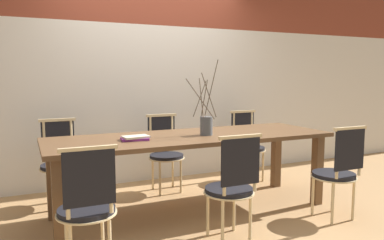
# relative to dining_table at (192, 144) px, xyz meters

# --- Properties ---
(ground_plane) EXTENTS (16.00, 16.00, 0.00)m
(ground_plane) POSITION_rel_dining_table_xyz_m (0.00, 0.00, -0.68)
(ground_plane) COLOR #A87F51
(wall_rear) EXTENTS (12.00, 0.06, 3.20)m
(wall_rear) POSITION_rel_dining_table_xyz_m (0.00, 1.30, 0.92)
(wall_rear) COLOR silver
(wall_rear) RESTS_ON ground_plane
(dining_table) EXTENTS (2.79, 0.91, 0.77)m
(dining_table) POSITION_rel_dining_table_xyz_m (0.00, 0.00, 0.00)
(dining_table) COLOR brown
(dining_table) RESTS_ON ground_plane
(chair_near_leftend) EXTENTS (0.42, 0.42, 0.90)m
(chair_near_leftend) POSITION_rel_dining_table_xyz_m (-1.14, -0.77, -0.20)
(chair_near_leftend) COLOR black
(chair_near_leftend) RESTS_ON ground_plane
(chair_near_left) EXTENTS (0.42, 0.42, 0.90)m
(chair_near_left) POSITION_rel_dining_table_xyz_m (0.01, -0.77, -0.20)
(chair_near_left) COLOR black
(chair_near_left) RESTS_ON ground_plane
(chair_near_center) EXTENTS (0.42, 0.42, 0.90)m
(chair_near_center) POSITION_rel_dining_table_xyz_m (1.15, -0.77, -0.20)
(chair_near_center) COLOR black
(chair_near_center) RESTS_ON ground_plane
(chair_far_leftend) EXTENTS (0.42, 0.42, 0.90)m
(chair_far_leftend) POSITION_rel_dining_table_xyz_m (-1.18, 0.77, -0.20)
(chair_far_leftend) COLOR black
(chair_far_leftend) RESTS_ON ground_plane
(chair_far_left) EXTENTS (0.42, 0.42, 0.90)m
(chair_far_left) POSITION_rel_dining_table_xyz_m (-0.00, 0.77, -0.20)
(chair_far_left) COLOR black
(chair_far_left) RESTS_ON ground_plane
(chair_far_center) EXTENTS (0.42, 0.42, 0.90)m
(chair_far_center) POSITION_rel_dining_table_xyz_m (1.14, 0.77, -0.20)
(chair_far_center) COLOR black
(chair_far_center) RESTS_ON ground_plane
(vase_centerpiece) EXTENTS (0.32, 0.34, 0.74)m
(vase_centerpiece) POSITION_rel_dining_table_xyz_m (0.13, -0.05, 0.20)
(vase_centerpiece) COLOR #4C5156
(vase_centerpiece) RESTS_ON dining_table
(book_stack) EXTENTS (0.26, 0.19, 0.04)m
(book_stack) POSITION_rel_dining_table_xyz_m (-0.59, -0.05, 0.11)
(book_stack) COLOR #842D8C
(book_stack) RESTS_ON dining_table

